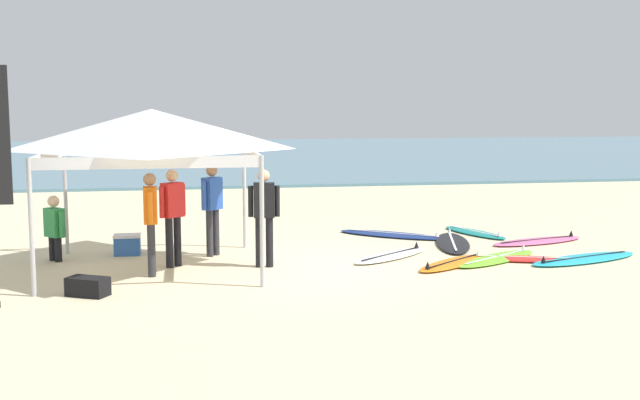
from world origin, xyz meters
The scene contains 19 objects.
ground_plane centered at (0.00, 0.00, 0.00)m, with size 80.00×80.00×0.00m, color beige.
sea centered at (0.00, 30.99, 0.05)m, with size 80.00×36.00×0.10m, color #568499.
canopy_tent centered at (-2.35, 0.36, 2.39)m, with size 3.51×3.51×2.75m.
surfboard_orange centered at (2.84, -0.28, 0.04)m, with size 1.91×1.68×0.19m.
surfboard_pink centered at (5.33, 1.54, 0.04)m, with size 2.33×1.22×0.19m.
surfboard_cyan centered at (5.33, -0.33, 0.04)m, with size 2.58×1.44×0.19m.
surfboard_white centered at (1.94, 0.57, 0.04)m, with size 1.94×1.70×0.19m.
surfboard_teal centered at (4.45, 2.75, 0.04)m, with size 1.10×1.98×0.19m.
surfboard_black centered at (3.53, 1.65, 0.04)m, with size 1.32×2.54×0.19m.
surfboard_navy centered at (2.60, 2.82, 0.04)m, with size 2.35×2.02×0.19m.
surfboard_red centered at (4.22, -0.15, 0.04)m, with size 2.04×1.17×0.19m.
surfboard_lime centered at (3.76, -0.03, 0.04)m, with size 2.21×1.75×0.19m.
person_red centered at (-2.03, 0.44, 0.99)m, with size 0.45×0.40×1.71m.
person_black centered at (-0.47, 0.14, 0.99)m, with size 0.55×0.25×1.71m.
person_blue centered at (-1.31, 1.32, 0.99)m, with size 0.40×0.43×1.71m.
person_orange centered at (-2.38, -0.21, 0.99)m, with size 0.23×0.55×1.71m.
person_green centered at (-4.15, 1.31, 0.66)m, with size 0.40×0.44×1.20m.
gear_bag_near_tent centered at (-3.26, -1.44, 0.14)m, with size 0.60×0.32×0.28m, color black.
cooler_box centered at (-2.90, 1.69, 0.20)m, with size 0.50×0.36×0.39m.
Camera 1 is at (-1.83, -12.99, 2.80)m, focal length 43.05 mm.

